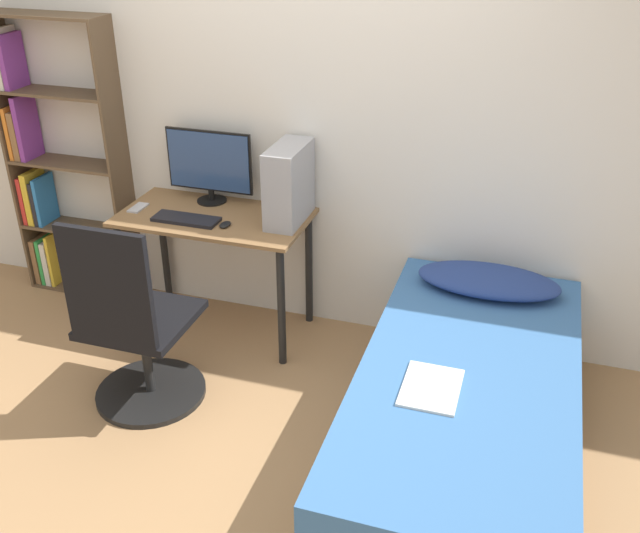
% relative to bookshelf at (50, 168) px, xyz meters
% --- Properties ---
extents(ground_plane, '(14.00, 14.00, 0.00)m').
position_rel_bookshelf_xyz_m(ground_plane, '(1.62, -1.19, -0.84)').
color(ground_plane, '#9E754C').
extents(wall_back, '(8.00, 0.05, 2.50)m').
position_rel_bookshelf_xyz_m(wall_back, '(1.62, 0.14, 0.41)').
color(wall_back, silver).
rests_on(wall_back, ground_plane).
extents(desk, '(1.08, 0.58, 0.75)m').
position_rel_bookshelf_xyz_m(desk, '(1.20, -0.17, -0.21)').
color(desk, brown).
rests_on(desk, ground_plane).
extents(bookshelf, '(0.75, 0.23, 1.77)m').
position_rel_bookshelf_xyz_m(bookshelf, '(0.00, 0.00, 0.00)').
color(bookshelf, brown).
rests_on(bookshelf, ground_plane).
extents(office_chair, '(0.58, 0.58, 1.07)m').
position_rel_bookshelf_xyz_m(office_chair, '(1.12, -0.97, -0.43)').
color(office_chair, black).
rests_on(office_chair, ground_plane).
extents(bed, '(0.97, 2.00, 0.52)m').
position_rel_bookshelf_xyz_m(bed, '(2.75, -0.89, -0.58)').
color(bed, '#4C3D2D').
rests_on(bed, ground_plane).
extents(pillow, '(0.74, 0.36, 0.11)m').
position_rel_bookshelf_xyz_m(pillow, '(2.75, -0.15, -0.26)').
color(pillow, navy).
rests_on(pillow, bed).
extents(magazine, '(0.24, 0.32, 0.01)m').
position_rel_bookshelf_xyz_m(magazine, '(2.62, -1.08, -0.31)').
color(magazine, silver).
rests_on(magazine, bed).
extents(monitor, '(0.53, 0.18, 0.43)m').
position_rel_bookshelf_xyz_m(monitor, '(1.10, 0.01, 0.14)').
color(monitor, black).
rests_on(monitor, desk).
extents(keyboard, '(0.38, 0.14, 0.02)m').
position_rel_bookshelf_xyz_m(keyboard, '(1.09, -0.29, -0.08)').
color(keyboard, black).
rests_on(keyboard, desk).
extents(pc_tower, '(0.17, 0.39, 0.43)m').
position_rel_bookshelf_xyz_m(pc_tower, '(1.64, -0.10, 0.13)').
color(pc_tower, '#99999E').
rests_on(pc_tower, desk).
extents(mouse, '(0.06, 0.09, 0.02)m').
position_rel_bookshelf_xyz_m(mouse, '(1.33, -0.29, -0.08)').
color(mouse, black).
rests_on(mouse, desk).
extents(phone, '(0.07, 0.14, 0.01)m').
position_rel_bookshelf_xyz_m(phone, '(0.74, -0.22, -0.08)').
color(phone, '#B7B7BC').
rests_on(phone, desk).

